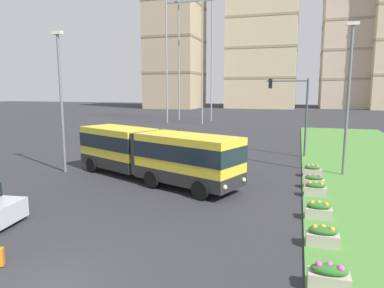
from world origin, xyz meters
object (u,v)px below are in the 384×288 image
at_px(car_navy_sedan, 166,138).
at_px(streetlight_median, 348,94).
at_px(flower_planter_4, 314,181).
at_px(apartment_tower_centre, 349,39).
at_px(streetlight_left, 61,97).
at_px(apartment_tower_west, 175,41).
at_px(flower_planter_3, 315,189).
at_px(flower_planter_0, 329,276).
at_px(flower_planter_1, 323,236).
at_px(articulated_bus, 152,153).
at_px(traffic_light_far_right, 294,104).
at_px(flower_planter_5, 312,170).
at_px(apartment_tower_westcentre, 263,36).
at_px(flower_planter_2, 319,210).

relative_size(car_navy_sedan, streetlight_median, 0.47).
bearing_deg(flower_planter_4, apartment_tower_centre, 82.67).
bearing_deg(streetlight_left, apartment_tower_west, 104.70).
bearing_deg(apartment_tower_west, flower_planter_3, -65.72).
distance_m(flower_planter_0, flower_planter_1, 2.77).
xyz_separation_m(flower_planter_0, flower_planter_4, (0.00, 10.51, 0.00)).
bearing_deg(flower_planter_1, flower_planter_0, -90.00).
bearing_deg(articulated_bus, flower_planter_4, 6.01).
bearing_deg(apartment_tower_west, articulated_bus, -71.18).
distance_m(traffic_light_far_right, streetlight_left, 17.73).
height_order(flower_planter_3, flower_planter_5, same).
xyz_separation_m(car_navy_sedan, apartment_tower_westcentre, (1.03, 77.94, 20.71)).
height_order(flower_planter_1, flower_planter_4, same).
relative_size(articulated_bus, apartment_tower_westcentre, 0.28).
bearing_deg(traffic_light_far_right, apartment_tower_centre, 80.97).
bearing_deg(flower_planter_0, articulated_bus, 134.52).
distance_m(flower_planter_1, apartment_tower_westcentre, 100.36).
bearing_deg(apartment_tower_west, streetlight_left, -75.30).
bearing_deg(flower_planter_5, car_navy_sedan, 146.22).
bearing_deg(apartment_tower_westcentre, car_navy_sedan, -90.76).
bearing_deg(flower_planter_0, apartment_tower_westcentre, 97.06).
height_order(streetlight_left, apartment_tower_centre, apartment_tower_centre).
height_order(articulated_bus, flower_planter_3, articulated_bus).
xyz_separation_m(flower_planter_5, apartment_tower_centre, (12.37, 93.49, 20.06)).
bearing_deg(flower_planter_1, car_navy_sedan, 124.67).
bearing_deg(flower_planter_1, apartment_tower_westcentre, 97.26).
bearing_deg(apartment_tower_westcentre, articulated_bus, -88.08).
relative_size(flower_planter_0, flower_planter_2, 1.00).
bearing_deg(apartment_tower_centre, streetlight_left, -106.26).
bearing_deg(apartment_tower_westcentre, flower_planter_1, -82.74).
height_order(articulated_bus, streetlight_left, streetlight_left).
height_order(articulated_bus, apartment_tower_west, apartment_tower_west).
bearing_deg(flower_planter_0, traffic_light_far_right, 94.02).
bearing_deg(flower_planter_4, traffic_light_far_right, 98.41).
height_order(flower_planter_0, flower_planter_4, same).
xyz_separation_m(articulated_bus, car_navy_sedan, (-4.06, 12.66, -0.90)).
distance_m(flower_planter_2, traffic_light_far_right, 15.06).
distance_m(flower_planter_2, flower_planter_3, 3.36).
relative_size(traffic_light_far_right, apartment_tower_centre, 0.16).
bearing_deg(streetlight_median, flower_planter_2, -102.42).
bearing_deg(streetlight_left, flower_planter_4, 2.56).
xyz_separation_m(flower_planter_3, streetlight_left, (-15.89, 0.92, 4.59)).
relative_size(flower_planter_4, traffic_light_far_right, 0.17).
bearing_deg(apartment_tower_westcentre, apartment_tower_centre, 14.86).
xyz_separation_m(flower_planter_0, flower_planter_1, (0.00, 2.77, 0.00)).
height_order(articulated_bus, apartment_tower_centre, apartment_tower_centre).
relative_size(flower_planter_1, apartment_tower_westcentre, 0.03).
bearing_deg(streetlight_median, flower_planter_4, -117.58).
height_order(articulated_bus, flower_planter_1, articulated_bus).
relative_size(flower_planter_1, flower_planter_5, 1.00).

